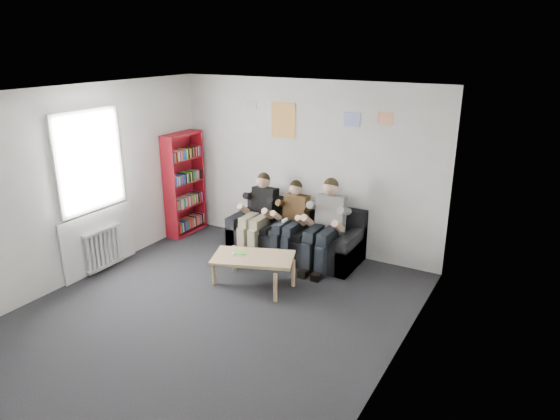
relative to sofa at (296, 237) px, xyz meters
name	(u,v)px	position (x,y,z in m)	size (l,w,h in m)	color
room_shell	(209,211)	(-0.05, -2.11, 1.06)	(5.00, 5.00, 5.00)	black
sofa	(296,237)	(0.00, 0.00, 0.00)	(2.08, 0.85, 0.80)	black
bookshelf	(185,184)	(-2.14, -0.09, 0.60)	(0.27, 0.80, 1.78)	maroon
coffee_table	(253,260)	(-0.01, -1.23, 0.10)	(1.10, 0.60, 0.44)	tan
game_cases	(239,253)	(-0.22, -1.27, 0.16)	(0.18, 0.15, 0.03)	silver
person_left	(258,214)	(-0.58, -0.19, 0.34)	(0.39, 0.84, 1.27)	black
person_middle	(290,222)	(0.00, -0.19, 0.33)	(0.37, 0.79, 1.23)	#543C1C
person_right	(325,226)	(0.58, -0.20, 0.37)	(0.43, 0.91, 1.34)	white
radiator	(103,248)	(-2.20, -1.91, 0.06)	(0.10, 0.64, 0.60)	silver
window	(94,203)	(-2.27, -1.91, 0.74)	(0.05, 1.30, 2.36)	white
poster_large	(283,120)	(-0.45, 0.38, 1.76)	(0.42, 0.01, 0.55)	#DCBB4D
poster_blue	(352,119)	(0.70, 0.38, 1.86)	(0.25, 0.01, 0.20)	#416EE0
poster_pink	(385,118)	(1.20, 0.38, 1.91)	(0.22, 0.01, 0.18)	#D84397
poster_sign	(251,105)	(-1.05, 0.38, 1.96)	(0.20, 0.01, 0.14)	silver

